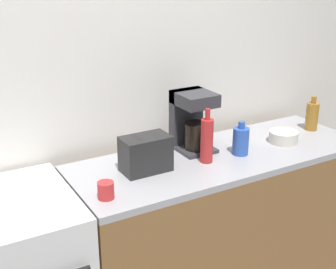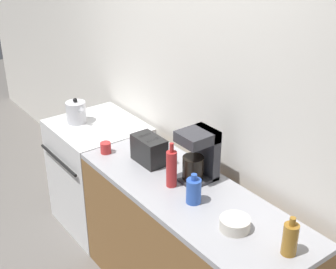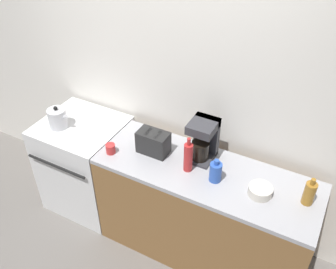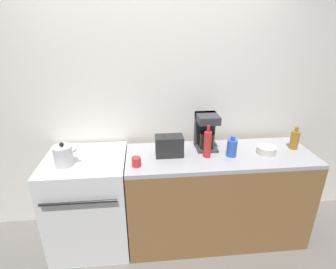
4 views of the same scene
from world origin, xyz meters
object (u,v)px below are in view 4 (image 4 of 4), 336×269
at_px(cup_red, 136,162).
at_px(toaster, 169,146).
at_px(bottle_blue, 232,148).
at_px(stove, 90,201).
at_px(kettle, 64,156).
at_px(bottle_amber, 295,140).
at_px(bottle_red, 207,144).
at_px(coffee_maker, 206,130).
at_px(bowl, 266,150).

bearing_deg(cup_red, toaster, 30.42).
relative_size(bottle_blue, cup_red, 2.38).
relative_size(stove, bottle_blue, 4.91).
height_order(stove, cup_red, cup_red).
relative_size(kettle, bottle_amber, 0.96).
distance_m(stove, bottle_red, 1.24).
bearing_deg(cup_red, kettle, 172.71).
height_order(toaster, bottle_amber, bottle_amber).
relative_size(stove, bottle_amber, 4.27).
bearing_deg(stove, bottle_blue, -3.37).
relative_size(bottle_amber, cup_red, 2.73).
bearing_deg(coffee_maker, toaster, -159.33).
relative_size(coffee_maker, bottle_amber, 1.54).
distance_m(kettle, bowl, 1.79).
height_order(toaster, cup_red, toaster).
bearing_deg(bottle_red, bottle_blue, -1.58).
distance_m(kettle, cup_red, 0.61).
distance_m(coffee_maker, bowl, 0.58).
height_order(cup_red, bowl, cup_red).
relative_size(coffee_maker, bottle_blue, 1.77).
height_order(coffee_maker, bottle_red, coffee_maker).
distance_m(toaster, bowl, 0.89).
xyz_separation_m(kettle, bottle_blue, (1.45, 0.03, -0.01)).
bearing_deg(bowl, stove, 177.82).
bearing_deg(kettle, cup_red, -7.29).
bearing_deg(cup_red, coffee_maker, 25.21).
bearing_deg(bottle_amber, bottle_blue, -171.80).
distance_m(kettle, coffee_maker, 1.28).
relative_size(bottle_red, bowl, 1.77).
distance_m(coffee_maker, bottle_amber, 0.84).
distance_m(stove, bowl, 1.72).
distance_m(cup_red, bowl, 1.19).
xyz_separation_m(bottle_blue, bottle_amber, (0.64, 0.09, 0.01)).
distance_m(bottle_blue, cup_red, 0.86).
relative_size(toaster, coffee_maker, 0.73).
height_order(kettle, toaster, kettle).
xyz_separation_m(stove, cup_red, (0.46, -0.18, 0.50)).
bearing_deg(kettle, bowl, 1.37).
bearing_deg(bowl, bottle_red, -179.11).
relative_size(bottle_blue, bottle_red, 0.64).
bearing_deg(toaster, bowl, -3.38).
bearing_deg(bottle_blue, kettle, -178.90).
relative_size(coffee_maker, cup_red, 4.21).
xyz_separation_m(bottle_blue, cup_red, (-0.85, -0.10, -0.04)).
xyz_separation_m(coffee_maker, bottle_red, (-0.03, -0.20, -0.05)).
bearing_deg(toaster, bottle_amber, 1.19).
distance_m(bottle_amber, cup_red, 1.50).
bearing_deg(toaster, bottle_red, -10.42).
bearing_deg(bowl, toaster, 176.62).
distance_m(bottle_blue, bottle_red, 0.23).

